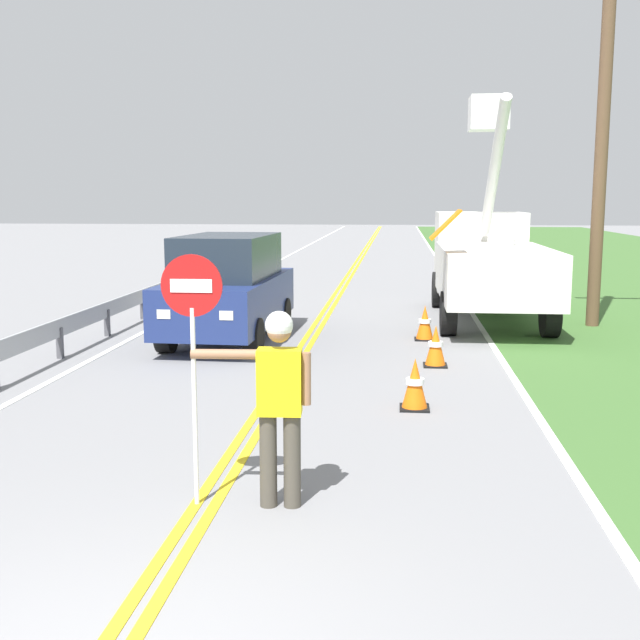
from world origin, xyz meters
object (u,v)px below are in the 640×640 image
(traffic_cone_lead, at_px, (415,385))
(traffic_cone_tail, at_px, (425,323))
(oncoming_suv_nearest, at_px, (228,287))
(traffic_cone_mid, at_px, (436,347))
(stop_sign_paddle, at_px, (193,323))
(flagger_worker, at_px, (279,396))
(utility_pole_near, at_px, (603,118))
(utility_bucket_truck, at_px, (487,259))

(traffic_cone_lead, bearing_deg, traffic_cone_tail, 86.65)
(oncoming_suv_nearest, distance_m, traffic_cone_mid, 4.58)
(stop_sign_paddle, bearing_deg, traffic_cone_mid, 68.53)
(flagger_worker, height_order, traffic_cone_lead, flagger_worker)
(utility_pole_near, xyz_separation_m, traffic_cone_mid, (-3.69, -4.63, -4.19))
(stop_sign_paddle, distance_m, utility_pole_near, 12.89)
(stop_sign_paddle, height_order, traffic_cone_tail, stop_sign_paddle)
(flagger_worker, bearing_deg, traffic_cone_tail, 79.51)
(stop_sign_paddle, relative_size, oncoming_suv_nearest, 0.50)
(flagger_worker, height_order, oncoming_suv_nearest, oncoming_suv_nearest)
(utility_bucket_truck, distance_m, utility_pole_near, 3.97)
(utility_bucket_truck, xyz_separation_m, traffic_cone_lead, (-1.85, -8.39, -1.07))
(oncoming_suv_nearest, xyz_separation_m, traffic_cone_mid, (4.01, -2.10, -0.72))
(flagger_worker, relative_size, traffic_cone_mid, 2.61)
(traffic_cone_lead, xyz_separation_m, traffic_cone_mid, (0.41, 2.78, 0.00))
(oncoming_suv_nearest, bearing_deg, stop_sign_paddle, -79.78)
(traffic_cone_lead, height_order, traffic_cone_mid, same)
(stop_sign_paddle, bearing_deg, flagger_worker, 3.26)
(traffic_cone_lead, distance_m, traffic_cone_tail, 5.27)
(utility_pole_near, bearing_deg, traffic_cone_lead, -118.91)
(flagger_worker, xyz_separation_m, stop_sign_paddle, (-0.77, -0.04, 0.66))
(oncoming_suv_nearest, bearing_deg, flagger_worker, -74.74)
(flagger_worker, height_order, stop_sign_paddle, stop_sign_paddle)
(utility_bucket_truck, relative_size, traffic_cone_mid, 9.74)
(stop_sign_paddle, height_order, utility_pole_near, utility_pole_near)
(stop_sign_paddle, bearing_deg, traffic_cone_lead, 59.60)
(traffic_cone_mid, bearing_deg, traffic_cone_tail, 92.24)
(oncoming_suv_nearest, xyz_separation_m, utility_pole_near, (7.69, 2.54, 3.47))
(flagger_worker, xyz_separation_m, oncoming_suv_nearest, (-2.29, 8.38, 0.01))
(flagger_worker, bearing_deg, utility_bucket_truck, 75.12)
(oncoming_suv_nearest, height_order, utility_pole_near, utility_pole_near)
(traffic_cone_lead, bearing_deg, flagger_worker, -110.56)
(utility_pole_near, distance_m, traffic_cone_mid, 7.25)
(stop_sign_paddle, distance_m, utility_bucket_truck, 12.58)
(stop_sign_paddle, height_order, utility_bucket_truck, utility_bucket_truck)
(traffic_cone_mid, bearing_deg, utility_bucket_truck, 75.62)
(traffic_cone_lead, bearing_deg, stop_sign_paddle, -120.40)
(utility_bucket_truck, bearing_deg, utility_pole_near, -23.65)
(utility_pole_near, distance_m, traffic_cone_tail, 6.04)
(stop_sign_paddle, distance_m, traffic_cone_lead, 4.34)
(utility_pole_near, bearing_deg, stop_sign_paddle, -119.40)
(flagger_worker, height_order, traffic_cone_mid, flagger_worker)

